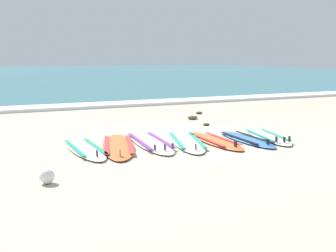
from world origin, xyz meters
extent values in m
plane|color=#B7AD93|center=(0.00, 0.00, 0.00)|extent=(80.00, 80.00, 0.00)
cube|color=teal|center=(0.00, 36.16, 0.05)|extent=(80.00, 60.00, 0.10)
cube|color=white|center=(0.00, 6.75, 0.06)|extent=(80.00, 1.19, 0.11)
ellipsoid|color=silver|center=(-2.30, -0.26, 0.04)|extent=(0.57, 2.26, 0.07)
cube|color=teal|center=(-2.50, -0.26, 0.08)|extent=(0.08, 1.58, 0.01)
cube|color=teal|center=(-2.09, -0.26, 0.08)|extent=(0.08, 1.58, 0.01)
cube|color=black|center=(-2.30, -1.14, 0.12)|extent=(0.01, 0.09, 0.11)
ellipsoid|color=orange|center=(-1.62, -0.29, 0.04)|extent=(1.34, 2.64, 0.07)
cube|color=#D13838|center=(-1.84, -0.22, 0.08)|extent=(0.60, 1.75, 0.01)
cube|color=#D13838|center=(-1.40, -0.35, 0.08)|extent=(0.60, 1.75, 0.01)
cube|color=black|center=(-1.91, -1.25, 0.12)|extent=(0.04, 0.09, 0.11)
ellipsoid|color=white|center=(-0.90, -0.19, 0.04)|extent=(0.91, 2.61, 0.07)
cube|color=purple|center=(-1.13, -0.17, 0.08)|extent=(0.28, 1.79, 0.01)
cube|color=purple|center=(-0.67, -0.22, 0.08)|extent=(0.28, 1.79, 0.01)
cube|color=black|center=(-1.00, -1.18, 0.12)|extent=(0.02, 0.09, 0.11)
cube|color=black|center=(-1.17, -1.11, 0.12)|extent=(0.02, 0.09, 0.11)
cube|color=black|center=(-0.82, -1.14, 0.12)|extent=(0.02, 0.09, 0.11)
ellipsoid|color=silver|center=(-0.17, -0.46, 0.04)|extent=(1.28, 2.50, 0.07)
cube|color=teal|center=(-0.38, -0.40, 0.08)|extent=(0.57, 1.65, 0.01)
cube|color=teal|center=(0.04, -0.52, 0.08)|extent=(0.57, 1.65, 0.01)
cube|color=black|center=(-0.44, -1.37, 0.12)|extent=(0.04, 0.09, 0.11)
ellipsoid|color=orange|center=(0.42, -0.63, 0.04)|extent=(0.63, 2.18, 0.07)
cube|color=#D13838|center=(0.22, -0.63, 0.08)|extent=(0.14, 1.51, 0.01)
cube|color=#D13838|center=(0.61, -0.64, 0.08)|extent=(0.14, 1.51, 0.01)
cube|color=black|center=(0.38, -1.48, 0.12)|extent=(0.02, 0.09, 0.11)
ellipsoid|color=#3875CC|center=(1.13, -0.77, 0.04)|extent=(0.63, 2.09, 0.07)
cube|color=black|center=(0.94, -0.76, 0.08)|extent=(0.15, 1.45, 0.01)
cube|color=black|center=(1.32, -0.78, 0.08)|extent=(0.15, 1.45, 0.01)
cube|color=black|center=(1.09, -1.57, 0.12)|extent=(0.02, 0.09, 0.11)
ellipsoid|color=silver|center=(1.74, -0.72, 0.04)|extent=(1.01, 2.18, 0.07)
cube|color=teal|center=(1.55, -0.68, 0.08)|extent=(0.42, 1.46, 0.01)
cube|color=teal|center=(1.92, -0.76, 0.08)|extent=(0.42, 1.46, 0.01)
cube|color=black|center=(1.54, -1.52, 0.12)|extent=(0.03, 0.09, 0.11)
cube|color=black|center=(1.42, -1.43, 0.12)|extent=(0.03, 0.09, 0.11)
cube|color=black|center=(1.70, -1.50, 0.12)|extent=(0.03, 0.09, 0.11)
sphere|color=white|center=(-3.33, -2.20, 0.11)|extent=(0.23, 0.23, 0.23)
ellipsoid|color=#2D381E|center=(1.36, 1.38, 0.03)|extent=(0.18, 0.15, 0.06)
ellipsoid|color=#4C4228|center=(1.56, 2.52, 0.05)|extent=(0.31, 0.25, 0.11)
ellipsoid|color=#384723|center=(2.30, 3.47, 0.04)|extent=(0.22, 0.18, 0.08)
camera|label=1|loc=(-4.25, -8.34, 1.82)|focal=45.71mm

